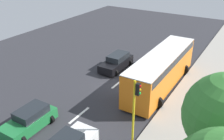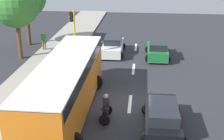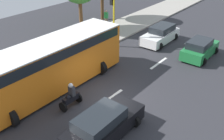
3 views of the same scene
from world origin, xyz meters
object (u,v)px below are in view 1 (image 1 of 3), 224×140
object	(u,v)px
traffic_light_corner	(135,104)
car_black	(117,62)
motorcycle	(140,72)
car_green	(30,120)
city_bus	(162,68)

from	to	relation	value
traffic_light_corner	car_black	bearing A→B (deg)	126.01
car_black	motorcycle	size ratio (longest dim) A/B	2.92
car_green	motorcycle	xyz separation A→B (m)	(3.20, 11.00, -0.07)
city_bus	motorcycle	bearing A→B (deg)	168.41
car_green	motorcycle	size ratio (longest dim) A/B	2.56
car_black	traffic_light_corner	size ratio (longest dim) A/B	0.99
car_green	car_black	xyz separation A→B (m)	(0.16, 11.70, 0.00)
city_bus	traffic_light_corner	distance (m)	8.15
motorcycle	traffic_light_corner	world-z (taller)	traffic_light_corner
motorcycle	traffic_light_corner	bearing A→B (deg)	-66.90
motorcycle	traffic_light_corner	distance (m)	9.46
city_bus	traffic_light_corner	xyz separation A→B (m)	(1.30, -7.97, 1.08)
car_green	car_black	distance (m)	11.70
car_green	city_bus	bearing A→B (deg)	62.39
car_green	traffic_light_corner	bearing A→B (deg)	20.57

